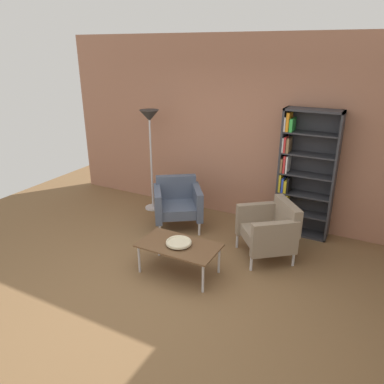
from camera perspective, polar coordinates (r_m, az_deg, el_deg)
ground_plane at (r=4.60m, az=-5.34°, el=-14.50°), size 8.32×8.32×0.00m
brick_back_panel at (r=6.06m, az=7.04°, el=9.44°), size 6.40×0.12×2.90m
bookshelf_tall at (r=5.70m, az=16.54°, el=2.55°), size 0.80×0.30×1.90m
coffee_table_low at (r=4.67m, az=-2.04°, el=-8.45°), size 1.00×0.56×0.40m
decorative_bowl at (r=4.63m, az=-2.05°, el=-7.74°), size 0.32×0.32×0.05m
armchair_near_window at (r=5.83m, az=-2.27°, el=-1.57°), size 0.95×0.93×0.78m
armchair_by_bookshelf at (r=5.11m, az=11.96°, el=-5.56°), size 0.94×0.95×0.78m
floor_lamp_torchiere at (r=6.24m, az=-6.52°, el=9.80°), size 0.32×0.32×1.74m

